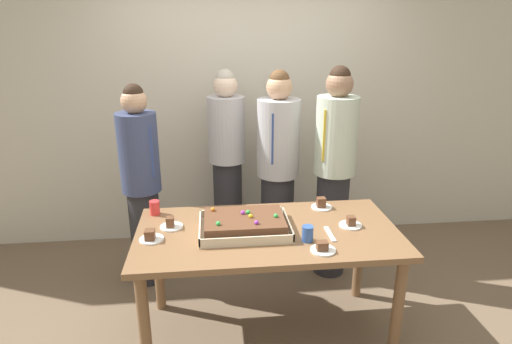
{
  "coord_description": "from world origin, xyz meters",
  "views": [
    {
      "loc": [
        -0.34,
        -2.48,
        2.05
      ],
      "look_at": [
        -0.06,
        0.15,
        1.14
      ],
      "focal_mm": 30.07,
      "sensor_mm": 36.0,
      "label": 1
    }
  ],
  "objects_px": {
    "cake_server_utensil": "(330,234)",
    "person_far_right_suit": "(334,171)",
    "person_green_shirt_behind": "(142,184)",
    "drink_cup_middle": "(155,208)",
    "plated_slice_far_left": "(151,237)",
    "plated_slice_near_left": "(321,205)",
    "person_serving_front": "(278,169)",
    "sheet_cake": "(244,224)",
    "plated_slice_near_right": "(351,223)",
    "plated_slice_far_right": "(323,248)",
    "person_striped_tie_right": "(227,162)",
    "drink_cup_nearest": "(308,234)",
    "party_table": "(268,244)",
    "plated_slice_center_front": "(171,225)"
  },
  "relations": [
    {
      "from": "plated_slice_near_left",
      "to": "person_serving_front",
      "type": "distance_m",
      "value": 0.68
    },
    {
      "from": "party_table",
      "to": "person_far_right_suit",
      "type": "distance_m",
      "value": 1.0
    },
    {
      "from": "plated_slice_near_right",
      "to": "plated_slice_center_front",
      "type": "distance_m",
      "value": 1.18
    },
    {
      "from": "plated_slice_far_left",
      "to": "plated_slice_far_right",
      "type": "xyz_separation_m",
      "value": [
        1.02,
        -0.24,
        -0.0
      ]
    },
    {
      "from": "plated_slice_far_right",
      "to": "plated_slice_near_right",
      "type": "bearing_deg",
      "value": 48.74
    },
    {
      "from": "party_table",
      "to": "plated_slice_near_left",
      "type": "bearing_deg",
      "value": 35.91
    },
    {
      "from": "plated_slice_near_left",
      "to": "person_striped_tie_right",
      "type": "distance_m",
      "value": 1.07
    },
    {
      "from": "sheet_cake",
      "to": "plated_slice_near_right",
      "type": "relative_size",
      "value": 3.85
    },
    {
      "from": "drink_cup_middle",
      "to": "person_serving_front",
      "type": "bearing_deg",
      "value": 32.7
    },
    {
      "from": "party_table",
      "to": "plated_slice_far_left",
      "type": "bearing_deg",
      "value": -175.49
    },
    {
      "from": "plated_slice_near_left",
      "to": "cake_server_utensil",
      "type": "height_order",
      "value": "plated_slice_near_left"
    },
    {
      "from": "drink_cup_nearest",
      "to": "person_far_right_suit",
      "type": "bearing_deg",
      "value": 65.24
    },
    {
      "from": "party_table",
      "to": "plated_slice_far_right",
      "type": "bearing_deg",
      "value": -46.5
    },
    {
      "from": "sheet_cake",
      "to": "drink_cup_nearest",
      "type": "bearing_deg",
      "value": -26.04
    },
    {
      "from": "drink_cup_nearest",
      "to": "person_green_shirt_behind",
      "type": "bearing_deg",
      "value": 140.43
    },
    {
      "from": "person_green_shirt_behind",
      "to": "person_far_right_suit",
      "type": "height_order",
      "value": "person_far_right_suit"
    },
    {
      "from": "person_green_shirt_behind",
      "to": "person_far_right_suit",
      "type": "xyz_separation_m",
      "value": [
        1.54,
        -0.02,
        0.06
      ]
    },
    {
      "from": "sheet_cake",
      "to": "cake_server_utensil",
      "type": "relative_size",
      "value": 2.89
    },
    {
      "from": "sheet_cake",
      "to": "person_green_shirt_behind",
      "type": "relative_size",
      "value": 0.35
    },
    {
      "from": "sheet_cake",
      "to": "person_green_shirt_behind",
      "type": "height_order",
      "value": "person_green_shirt_behind"
    },
    {
      "from": "plated_slice_near_left",
      "to": "plated_slice_far_left",
      "type": "height_order",
      "value": "plated_slice_near_left"
    },
    {
      "from": "party_table",
      "to": "drink_cup_middle",
      "type": "bearing_deg",
      "value": 156.4
    },
    {
      "from": "person_striped_tie_right",
      "to": "person_far_right_suit",
      "type": "relative_size",
      "value": 0.97
    },
    {
      "from": "sheet_cake",
      "to": "drink_cup_nearest",
      "type": "height_order",
      "value": "sheet_cake"
    },
    {
      "from": "plated_slice_near_left",
      "to": "drink_cup_nearest",
      "type": "xyz_separation_m",
      "value": [
        -0.21,
        -0.48,
        0.02
      ]
    },
    {
      "from": "plated_slice_far_right",
      "to": "person_green_shirt_behind",
      "type": "height_order",
      "value": "person_green_shirt_behind"
    },
    {
      "from": "plated_slice_near_left",
      "to": "person_green_shirt_behind",
      "type": "distance_m",
      "value": 1.41
    },
    {
      "from": "plated_slice_far_right",
      "to": "person_serving_front",
      "type": "bearing_deg",
      "value": 93.33
    },
    {
      "from": "drink_cup_nearest",
      "to": "person_striped_tie_right",
      "type": "distance_m",
      "value": 1.4
    },
    {
      "from": "drink_cup_nearest",
      "to": "drink_cup_middle",
      "type": "xyz_separation_m",
      "value": [
        -0.98,
        0.5,
        0.0
      ]
    },
    {
      "from": "plated_slice_far_left",
      "to": "plated_slice_far_right",
      "type": "height_order",
      "value": "plated_slice_far_left"
    },
    {
      "from": "plated_slice_center_front",
      "to": "person_far_right_suit",
      "type": "bearing_deg",
      "value": 26.5
    },
    {
      "from": "person_striped_tie_right",
      "to": "plated_slice_far_left",
      "type": "bearing_deg",
      "value": -26.26
    },
    {
      "from": "drink_cup_nearest",
      "to": "drink_cup_middle",
      "type": "height_order",
      "value": "same"
    },
    {
      "from": "plated_slice_center_front",
      "to": "person_far_right_suit",
      "type": "xyz_separation_m",
      "value": [
        1.27,
        0.63,
        0.11
      ]
    },
    {
      "from": "sheet_cake",
      "to": "plated_slice_far_left",
      "type": "bearing_deg",
      "value": -173.13
    },
    {
      "from": "plated_slice_far_right",
      "to": "cake_server_utensil",
      "type": "height_order",
      "value": "plated_slice_far_right"
    },
    {
      "from": "party_table",
      "to": "drink_cup_middle",
      "type": "relative_size",
      "value": 16.93
    },
    {
      "from": "drink_cup_nearest",
      "to": "cake_server_utensil",
      "type": "distance_m",
      "value": 0.18
    },
    {
      "from": "drink_cup_nearest",
      "to": "plated_slice_center_front",
      "type": "bearing_deg",
      "value": 162.03
    },
    {
      "from": "plated_slice_center_front",
      "to": "sheet_cake",
      "type": "bearing_deg",
      "value": -11.05
    },
    {
      "from": "plated_slice_near_left",
      "to": "person_serving_front",
      "type": "height_order",
      "value": "person_serving_front"
    },
    {
      "from": "person_serving_front",
      "to": "person_far_right_suit",
      "type": "xyz_separation_m",
      "value": [
        0.43,
        -0.21,
        0.03
      ]
    },
    {
      "from": "plated_slice_near_right",
      "to": "person_serving_front",
      "type": "relative_size",
      "value": 0.09
    },
    {
      "from": "cake_server_utensil",
      "to": "person_far_right_suit",
      "type": "height_order",
      "value": "person_far_right_suit"
    },
    {
      "from": "drink_cup_middle",
      "to": "cake_server_utensil",
      "type": "bearing_deg",
      "value": -20.73
    },
    {
      "from": "sheet_cake",
      "to": "plated_slice_far_left",
      "type": "relative_size",
      "value": 3.85
    },
    {
      "from": "drink_cup_middle",
      "to": "person_green_shirt_behind",
      "type": "distance_m",
      "value": 0.46
    },
    {
      "from": "drink_cup_middle",
      "to": "plated_slice_far_left",
      "type": "bearing_deg",
      "value": -87.32
    },
    {
      "from": "plated_slice_near_right",
      "to": "drink_cup_nearest",
      "type": "relative_size",
      "value": 1.5
    }
  ]
}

